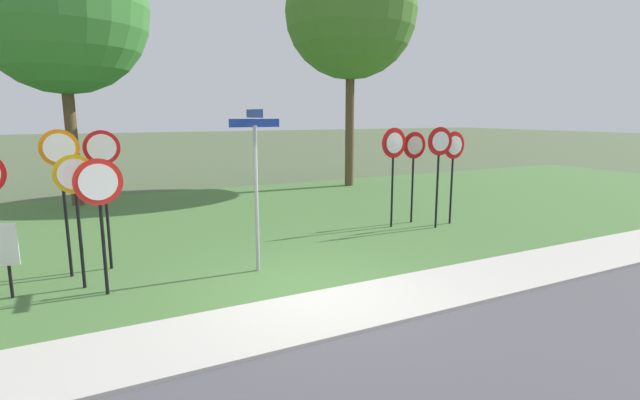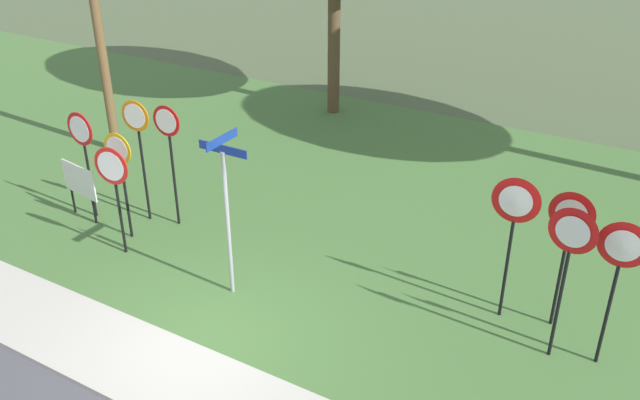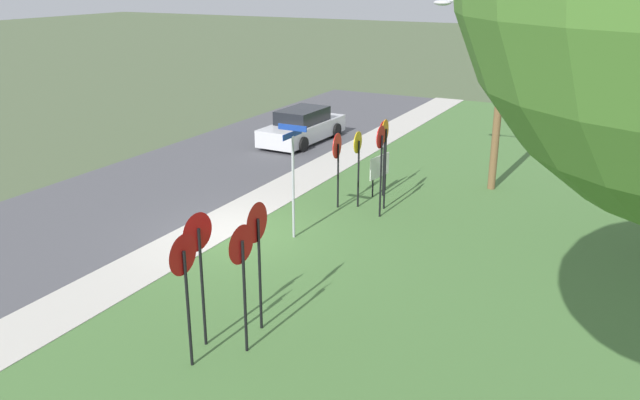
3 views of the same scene
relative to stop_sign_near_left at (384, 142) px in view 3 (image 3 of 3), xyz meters
name	(u,v)px [view 3 (image 3 of 3)]	position (x,y,z in m)	size (l,w,h in m)	color
ground_plane	(237,235)	(4.76, -2.24, -1.78)	(160.00, 160.00, 0.00)	#4C5B3D
road_asphalt	(106,207)	(4.76, -7.04, -1.77)	(44.00, 6.40, 0.01)	#4C4C51
sidewalk_strip	(213,228)	(4.76, -3.04, -1.75)	(44.00, 1.60, 0.06)	#BCB7AD
grass_median	(454,279)	(4.76, 3.76, -1.76)	(44.00, 12.00, 0.04)	#477038
stop_sign_near_left	(384,142)	(0.00, 0.00, 0.00)	(0.72, 0.10, 2.39)	black
stop_sign_near_right	(358,153)	(1.31, -0.27, -0.08)	(0.65, 0.11, 2.30)	black
stop_sign_far_left	(381,152)	(1.80, 0.65, 0.17)	(0.64, 0.10, 2.67)	black
stop_sign_far_center	(337,154)	(1.65, -0.77, -0.09)	(0.75, 0.13, 2.27)	black
stop_sign_far_right	(385,145)	(1.11, 0.49, 0.20)	(0.65, 0.12, 2.70)	black
yield_sign_near_left	(257,235)	(8.68, 0.99, 0.23)	(0.78, 0.11, 2.62)	black
yield_sign_near_right	(198,248)	(9.67, 0.38, 0.24)	(0.73, 0.13, 2.64)	black
yield_sign_far_left	(242,259)	(9.50, 1.19, 0.13)	(0.73, 0.11, 2.50)	black
yield_sign_far_right	(184,269)	(10.35, 0.58, 0.14)	(0.73, 0.10, 2.51)	black
street_name_post	(293,172)	(4.29, -0.75, 0.07)	(0.96, 0.82, 3.04)	#9EA0A8
utility_pole	(498,51)	(-2.29, 2.72, 2.66)	(2.10, 2.40, 8.10)	brown
notice_board	(380,168)	(-0.12, -0.16, -0.90)	(1.09, 0.19, 1.25)	black
parked_hatchback_near	(302,127)	(-5.04, -5.66, -1.13)	(4.54, 2.01, 1.39)	silver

